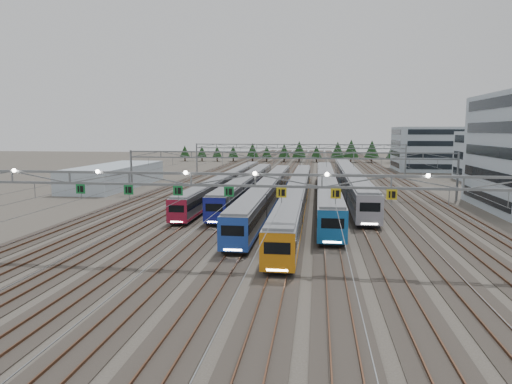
# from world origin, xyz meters

# --- Properties ---
(ground) EXTENTS (400.00, 400.00, 0.00)m
(ground) POSITION_xyz_m (0.00, 0.00, 0.00)
(ground) COLOR #47423A
(ground) RESTS_ON ground
(track_bed) EXTENTS (54.00, 260.00, 5.42)m
(track_bed) POSITION_xyz_m (0.00, 100.00, 1.49)
(track_bed) COLOR #2D2823
(track_bed) RESTS_ON ground
(train_a) EXTENTS (2.57, 65.52, 3.33)m
(train_a) POSITION_xyz_m (-11.25, 46.04, 1.92)
(train_a) COLOR black
(train_a) RESTS_ON ground
(train_b) EXTENTS (2.80, 52.83, 3.64)m
(train_b) POSITION_xyz_m (-6.75, 39.99, 2.07)
(train_b) COLOR black
(train_b) RESTS_ON ground
(train_c) EXTENTS (2.87, 60.46, 3.73)m
(train_c) POSITION_xyz_m (-2.25, 31.55, 2.12)
(train_c) COLOR black
(train_c) RESTS_ON ground
(train_d) EXTENTS (2.82, 68.13, 3.67)m
(train_d) POSITION_xyz_m (2.25, 29.94, 2.08)
(train_d) COLOR black
(train_d) RESTS_ON ground
(train_e) EXTENTS (2.99, 65.03, 3.89)m
(train_e) POSITION_xyz_m (6.75, 37.87, 2.20)
(train_e) COLOR black
(train_e) RESTS_ON ground
(train_f) EXTENTS (3.16, 66.03, 4.12)m
(train_f) POSITION_xyz_m (11.25, 47.59, 2.31)
(train_f) COLOR black
(train_f) RESTS_ON ground
(gantry_near) EXTENTS (56.36, 0.61, 8.08)m
(gantry_near) POSITION_xyz_m (-0.05, -0.12, 7.09)
(gantry_near) COLOR slate
(gantry_near) RESTS_ON ground
(gantry_mid) EXTENTS (56.36, 0.36, 8.00)m
(gantry_mid) POSITION_xyz_m (0.00, 40.00, 6.39)
(gantry_mid) COLOR slate
(gantry_mid) RESTS_ON ground
(gantry_far) EXTENTS (56.36, 0.36, 8.00)m
(gantry_far) POSITION_xyz_m (0.00, 85.00, 6.39)
(gantry_far) COLOR slate
(gantry_far) RESTS_ON ground
(depot_bldg_mid) EXTENTS (14.00, 16.00, 11.31)m
(depot_bldg_mid) POSITION_xyz_m (44.72, 70.09, 5.65)
(depot_bldg_mid) COLOR #A4B6C4
(depot_bldg_mid) RESTS_ON ground
(depot_bldg_north) EXTENTS (22.00, 18.00, 12.54)m
(depot_bldg_north) POSITION_xyz_m (38.80, 100.30, 6.27)
(depot_bldg_north) COLOR #A4B6C4
(depot_bldg_north) RESTS_ON ground
(west_shed) EXTENTS (10.00, 30.00, 4.41)m
(west_shed) POSITION_xyz_m (-36.15, 50.92, 2.20)
(west_shed) COLOR #A4B6C4
(west_shed) RESTS_ON ground
(treeline) EXTENTS (106.40, 5.60, 7.02)m
(treeline) POSITION_xyz_m (5.40, 130.19, 4.23)
(treeline) COLOR #332114
(treeline) RESTS_ON ground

